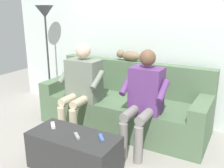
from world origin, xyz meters
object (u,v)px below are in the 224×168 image
Objects in this scene: person_right_seated at (82,83)px; remote_white at (53,125)px; remote_gray at (77,136)px; floor_lamp at (45,22)px; coffee_table at (74,152)px; cat_on_backrest at (129,55)px; couch at (125,106)px; person_left_seated at (144,96)px; remote_blue at (101,138)px.

person_right_seated is 0.80m from remote_white.
floor_lamp reaches higher than remote_gray.
floor_lamp is at bearing -41.38° from coffee_table.
cat_on_backrest is 3.81× the size of remote_white.
person_left_seated is (-0.45, 0.41, 0.35)m from couch.
cat_on_backrest is (0.08, -1.46, 0.77)m from coffee_table.
floor_lamp is (1.93, -0.54, 0.76)m from person_left_seated.
cat_on_backrest is 4.06× the size of remote_gray.
person_left_seated is 0.76m from remote_blue.
cat_on_backrest is 0.31× the size of floor_lamp.
coffee_table is 1.03m from person_right_seated.
coffee_table is 0.36m from remote_blue.
couch is 1.19m from coffee_table.
person_right_seated is at bearing 162.54° from remote_gray.
coffee_table is at bearing 119.26° from person_right_seated.
person_left_seated is 0.92m from cat_on_backrest.
person_right_seated is (0.89, -0.03, 0.02)m from person_left_seated.
person_left_seated is (-0.45, -0.77, 0.46)m from coffee_table.
cat_on_backrest is 3.68× the size of remote_blue.
remote_gray is (-0.06, 0.02, 0.21)m from coffee_table.
couch is 0.70m from person_left_seated.
person_left_seated is 2.29× the size of cat_on_backrest.
remote_white is at bearing 100.56° from person_right_seated.
person_left_seated is 8.41× the size of remote_blue.
coffee_table is at bearing 90.00° from couch.
remote_white is (0.31, -0.05, 0.21)m from coffee_table.
floor_lamp is (1.49, -0.13, 1.11)m from couch.
person_right_seated is 0.72× the size of floor_lamp.
couch reaches higher than remote_white.
couch is 16.41× the size of remote_blue.
remote_white is 0.38m from remote_gray.
remote_blue is at bearing 104.59° from couch.
person_left_seated reaches higher than remote_gray.
person_left_seated is at bearing 127.48° from cat_on_backrest.
remote_gray is at bearing 33.40° from remote_white.
floor_lamp is at bearing 179.95° from remote_gray.
remote_white reaches higher than coffee_table.
cat_on_backrest is 1.48m from floor_lamp.
coffee_table is 6.68× the size of remote_blue.
cat_on_backrest is 1.58m from remote_gray.
remote_white is at bearing 80.94° from cat_on_backrest.
person_left_seated reaches higher than remote_blue.
person_left_seated is at bearing 164.37° from floor_lamp.
couch is 1.86m from floor_lamp.
couch is 18.13× the size of remote_gray.
person_left_seated is 1.07m from remote_white.
floor_lamp is (1.49, -1.31, 1.21)m from coffee_table.
coffee_table is at bearing -156.76° from remote_gray.
cat_on_backrest is at bearing 136.18° from remote_gray.
remote_white is 1.07× the size of remote_gray.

